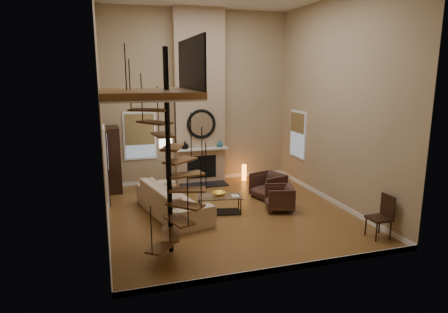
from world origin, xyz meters
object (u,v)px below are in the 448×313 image
object	(u,v)px
sofa	(172,200)
floor_lamp	(166,147)
accent_lamp	(244,173)
coffee_table	(220,202)
hutch	(113,160)
side_chair	(382,214)
armchair_near	(270,185)
armchair_far	(282,198)

from	to	relation	value
sofa	floor_lamp	bearing A→B (deg)	-17.44
accent_lamp	coffee_table	bearing A→B (deg)	-121.22
hutch	floor_lamp	size ratio (longest dim) A/B	1.20
sofa	side_chair	xyz separation A→B (m)	(4.15, -2.75, 0.13)
sofa	armchair_near	size ratio (longest dim) A/B	3.28
accent_lamp	hutch	bearing A→B (deg)	179.49
sofa	armchair_far	distance (m)	2.84
armchair_near	armchair_far	size ratio (longest dim) A/B	1.16
hutch	armchair_far	distance (m)	5.21
side_chair	accent_lamp	bearing A→B (deg)	103.79
armchair_far	sofa	bearing A→B (deg)	-86.15
hutch	armchair_near	bearing A→B (deg)	-24.98
floor_lamp	side_chair	world-z (taller)	floor_lamp
hutch	side_chair	xyz separation A→B (m)	(5.49, -5.30, -0.42)
armchair_near	armchair_far	distance (m)	1.15
sofa	coffee_table	size ratio (longest dim) A/B	2.16
armchair_near	armchair_far	xyz separation A→B (m)	(-0.16, -1.14, 0.00)
hutch	sofa	size ratio (longest dim) A/B	0.76
side_chair	armchair_far	bearing A→B (deg)	122.24
coffee_table	floor_lamp	world-z (taller)	floor_lamp
armchair_far	side_chair	xyz separation A→B (m)	(1.37, -2.17, 0.17)
armchair_near	armchair_far	world-z (taller)	armchair_near
floor_lamp	side_chair	distance (m)	6.15
armchair_far	accent_lamp	xyz separation A→B (m)	(0.08, 3.09, -0.10)
hutch	armchair_near	xyz separation A→B (m)	(4.28, -2.00, -0.60)
coffee_table	floor_lamp	bearing A→B (deg)	116.30
armchair_far	coffee_table	world-z (taller)	armchair_far
accent_lamp	floor_lamp	bearing A→B (deg)	-166.04
armchair_near	accent_lamp	size ratio (longest dim) A/B	1.50
floor_lamp	accent_lamp	size ratio (longest dim) A/B	3.10
sofa	floor_lamp	size ratio (longest dim) A/B	1.59
sofa	side_chair	size ratio (longest dim) A/B	2.82
hutch	armchair_far	world-z (taller)	hutch
coffee_table	side_chair	xyz separation A→B (m)	(2.97, -2.50, 0.24)
sofa	side_chair	distance (m)	4.98
floor_lamp	hutch	bearing A→B (deg)	154.57
armchair_far	floor_lamp	xyz separation A→B (m)	(-2.63, 2.42, 1.06)
armchair_far	coffee_table	bearing A→B (deg)	-86.09
armchair_far	side_chair	world-z (taller)	side_chair
armchair_near	accent_lamp	distance (m)	1.96
armchair_near	floor_lamp	size ratio (longest dim) A/B	0.49
sofa	armchair_near	xyz separation A→B (m)	(2.94, 0.55, -0.04)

